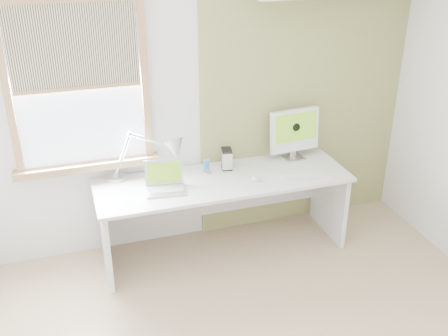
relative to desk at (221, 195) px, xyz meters
name	(u,v)px	position (x,y,z in m)	size (l,w,h in m)	color
room	(279,196)	(-0.10, -1.44, 0.77)	(4.04, 3.54, 2.64)	tan
accent_wall	(305,93)	(0.90, 0.30, 0.77)	(2.00, 0.02, 2.60)	olive
window	(78,88)	(-1.10, 0.27, 1.01)	(1.20, 0.14, 1.42)	#9B6F4B
desk	(221,195)	(0.00, 0.00, 0.00)	(2.20, 0.70, 0.73)	silver
desk_lamp	(164,153)	(-0.47, 0.15, 0.42)	(0.74, 0.34, 0.43)	#B2B5B7
laptop	(165,182)	(-0.52, -0.08, 0.25)	(0.35, 0.29, 0.22)	#B2B5B7
phone_dock	(207,169)	(-0.11, 0.09, 0.23)	(0.09, 0.09, 0.13)	#B2B5B7
external_drive	(227,159)	(0.09, 0.13, 0.29)	(0.11, 0.15, 0.18)	#B2B5B7
imac	(294,131)	(0.75, 0.16, 0.46)	(0.49, 0.17, 0.47)	#B2B5B7
keyboard	(306,175)	(0.70, -0.24, 0.20)	(0.46, 0.17, 0.02)	white
mouse	(255,179)	(0.25, -0.17, 0.21)	(0.06, 0.10, 0.03)	white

